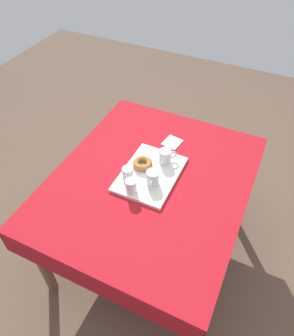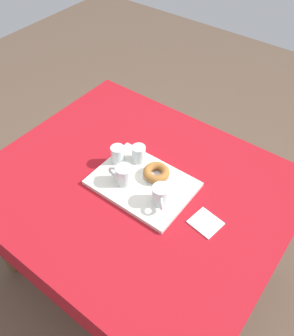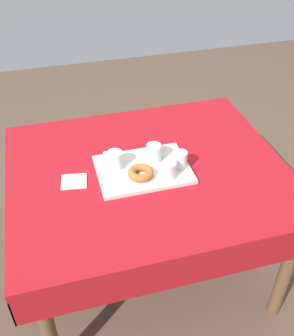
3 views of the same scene
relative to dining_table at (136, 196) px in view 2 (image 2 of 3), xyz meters
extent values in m
plane|color=brown|center=(0.00, 0.00, -0.65)|extent=(6.00, 6.00, 0.00)
cube|color=#A8141E|center=(0.00, 0.00, 0.06)|extent=(1.31, 1.10, 0.04)
cube|color=#A8141E|center=(0.00, -0.54, -0.03)|extent=(1.31, 0.01, 0.14)
cube|color=#A8141E|center=(0.00, 0.54, -0.03)|extent=(1.31, 0.01, 0.14)
cube|color=#A8141E|center=(-0.65, 0.00, -0.03)|extent=(0.01, 1.10, 0.14)
cube|color=#A8141E|center=(0.65, 0.00, -0.03)|extent=(0.01, 1.10, 0.14)
cylinder|color=brown|center=(-0.56, -0.46, -0.30)|extent=(0.06, 0.06, 0.69)
cylinder|color=brown|center=(0.56, -0.46, -0.30)|extent=(0.06, 0.06, 0.69)
cube|color=silver|center=(-0.03, -0.02, 0.09)|extent=(0.43, 0.31, 0.02)
cylinder|color=silver|center=(-0.15, 0.02, 0.14)|extent=(0.07, 0.07, 0.09)
cylinder|color=maroon|center=(-0.15, 0.02, 0.13)|extent=(0.06, 0.06, 0.06)
torus|color=silver|center=(-0.18, 0.06, 0.14)|extent=(0.04, 0.05, 0.05)
cylinder|color=silver|center=(0.04, 0.03, 0.14)|extent=(0.07, 0.07, 0.09)
cylinder|color=maroon|center=(0.04, 0.03, 0.13)|extent=(0.06, 0.06, 0.06)
torus|color=silver|center=(0.08, 0.04, 0.14)|extent=(0.05, 0.03, 0.05)
cylinder|color=silver|center=(0.07, -0.11, 0.14)|extent=(0.06, 0.06, 0.08)
cylinder|color=silver|center=(0.07, -0.11, 0.12)|extent=(0.05, 0.05, 0.04)
cylinder|color=silver|center=(0.14, -0.05, 0.14)|extent=(0.06, 0.06, 0.08)
cylinder|color=silver|center=(0.14, -0.05, 0.13)|extent=(0.05, 0.05, 0.06)
cylinder|color=silver|center=(-0.05, -0.08, 0.10)|extent=(0.12, 0.12, 0.01)
torus|color=#A3662D|center=(-0.05, -0.08, 0.12)|extent=(0.12, 0.12, 0.04)
cube|color=white|center=(-0.35, -0.01, 0.08)|extent=(0.13, 0.12, 0.01)
camera|label=1|loc=(1.13, 0.51, 1.43)|focal=33.86mm
camera|label=2|loc=(-0.65, 0.77, 1.25)|focal=37.49mm
camera|label=3|loc=(-0.40, -1.43, 1.25)|focal=42.64mm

